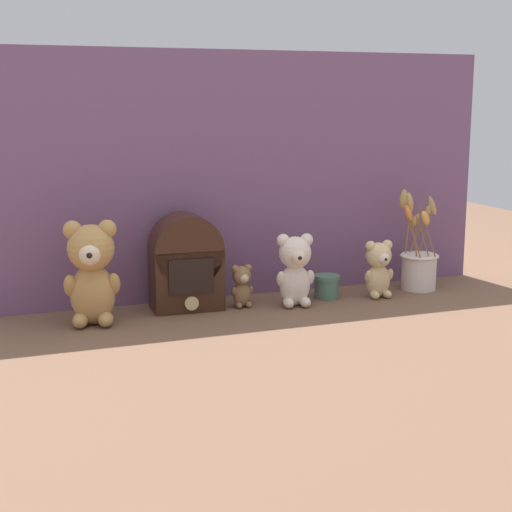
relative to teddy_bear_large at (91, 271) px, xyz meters
name	(u,v)px	position (x,y,z in m)	size (l,w,h in m)	color
ground_plane	(258,308)	(0.48, 0.00, -0.15)	(4.00, 4.00, 0.00)	brown
backdrop_wall	(239,176)	(0.48, 0.17, 0.22)	(1.64, 0.02, 0.74)	#704C70
teddy_bear_large	(91,271)	(0.00, 0.00, 0.00)	(0.16, 0.14, 0.28)	tan
teddy_bear_medium	(295,268)	(0.59, -0.01, -0.04)	(0.12, 0.11, 0.21)	beige
teddy_bear_small	(379,268)	(0.87, -0.01, -0.06)	(0.09, 0.09, 0.18)	#DBBC84
teddy_bear_tiny	(242,285)	(0.44, 0.03, -0.08)	(0.07, 0.06, 0.13)	olive
flower_vase	(419,263)	(1.04, 0.04, -0.06)	(0.15, 0.17, 0.32)	silver
vintage_radio	(186,263)	(0.28, 0.06, -0.01)	(0.21, 0.13, 0.28)	#381E14
decorative_tin_tall	(327,286)	(0.72, 0.04, -0.11)	(0.08, 0.08, 0.07)	#47705B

